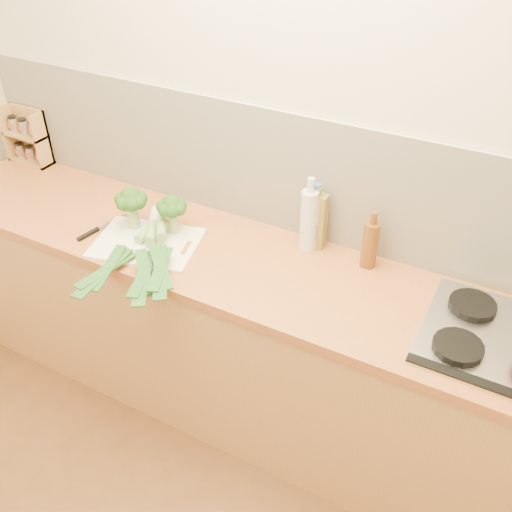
% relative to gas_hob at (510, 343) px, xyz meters
% --- Properties ---
extents(room_shell, '(3.50, 3.50, 3.50)m').
position_rel_gas_hob_xyz_m(room_shell, '(-1.02, 0.29, 0.26)').
color(room_shell, beige).
rests_on(room_shell, ground).
extents(counter, '(3.20, 0.62, 0.90)m').
position_rel_gas_hob_xyz_m(counter, '(-1.02, 0.00, -0.46)').
color(counter, '#B77B4C').
rests_on(counter, ground).
extents(gas_hob, '(0.58, 0.50, 0.04)m').
position_rel_gas_hob_xyz_m(gas_hob, '(0.00, 0.00, 0.00)').
color(gas_hob, silver).
rests_on(gas_hob, counter).
extents(chopping_board, '(0.50, 0.42, 0.01)m').
position_rel_gas_hob_xyz_m(chopping_board, '(-1.46, -0.10, -0.01)').
color(chopping_board, white).
rests_on(chopping_board, counter).
extents(broccoli_left, '(0.14, 0.14, 0.19)m').
position_rel_gas_hob_xyz_m(broccoli_left, '(-1.57, -0.03, 0.13)').
color(broccoli_left, '#90AD65').
rests_on(broccoli_left, chopping_board).
extents(broccoli_right, '(0.13, 0.13, 0.18)m').
position_rel_gas_hob_xyz_m(broccoli_right, '(-1.40, 0.02, 0.12)').
color(broccoli_right, '#90AD65').
rests_on(broccoli_right, chopping_board).
extents(leek_front, '(0.12, 0.67, 0.04)m').
position_rel_gas_hob_xyz_m(leek_front, '(-1.47, -0.13, 0.02)').
color(leek_front, white).
rests_on(leek_front, chopping_board).
extents(leek_mid, '(0.38, 0.59, 0.04)m').
position_rel_gas_hob_xyz_m(leek_mid, '(-1.40, -0.14, 0.04)').
color(leek_mid, white).
rests_on(leek_mid, chopping_board).
extents(leek_back, '(0.39, 0.53, 0.04)m').
position_rel_gas_hob_xyz_m(leek_back, '(-1.35, -0.13, 0.06)').
color(leek_back, white).
rests_on(leek_back, chopping_board).
extents(chefs_knife, '(0.07, 0.28, 0.02)m').
position_rel_gas_hob_xyz_m(chefs_knife, '(-1.72, -0.13, -0.01)').
color(chefs_knife, silver).
rests_on(chefs_knife, counter).
extents(spice_rack, '(0.25, 0.10, 0.29)m').
position_rel_gas_hob_xyz_m(spice_rack, '(-2.47, 0.25, 0.11)').
color(spice_rack, tan).
rests_on(spice_rack, counter).
extents(oil_tin, '(0.08, 0.05, 0.28)m').
position_rel_gas_hob_xyz_m(oil_tin, '(-0.82, 0.23, 0.11)').
color(oil_tin, olive).
rests_on(oil_tin, counter).
extents(glass_bottle, '(0.07, 0.07, 0.33)m').
position_rel_gas_hob_xyz_m(glass_bottle, '(-0.84, 0.20, 0.13)').
color(glass_bottle, silver).
rests_on(glass_bottle, counter).
extents(amber_bottle, '(0.06, 0.06, 0.25)m').
position_rel_gas_hob_xyz_m(amber_bottle, '(-0.58, 0.21, 0.09)').
color(amber_bottle, brown).
rests_on(amber_bottle, counter).
extents(water_bottle, '(0.08, 0.08, 0.27)m').
position_rel_gas_hob_xyz_m(water_bottle, '(-0.83, 0.24, 0.10)').
color(water_bottle, silver).
rests_on(water_bottle, counter).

